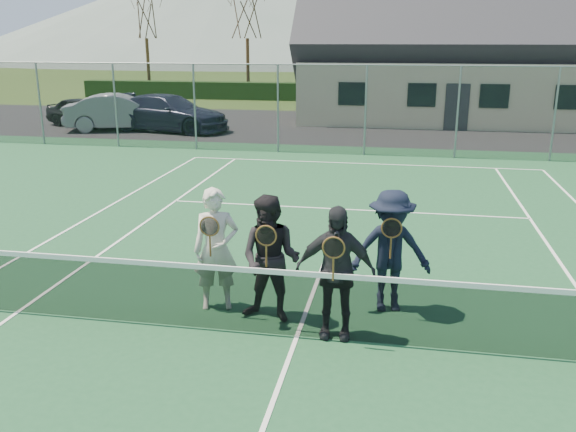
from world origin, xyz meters
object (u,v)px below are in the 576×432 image
Objects in this scene: car_c at (169,113)px; player_c at (335,272)px; car_b at (121,112)px; car_a at (84,112)px; player_a at (216,249)px; player_b at (271,259)px; clubhouse at (466,35)px; tennis_net at (297,301)px; player_d at (391,251)px.

car_c is 19.66m from player_c.
car_b is at bearing 105.51° from car_c.
car_a is 21.01m from player_a.
car_c is 2.96× the size of player_b.
player_c is at bearing -122.87° from car_a.
clubhouse is (14.73, 6.54, 3.22)m from car_b.
player_a is at bearing 163.28° from player_b.
car_c reaches higher than tennis_net.
player_b is at bearing 161.45° from player_c.
car_a is at bearing -161.23° from clubhouse.
player_c is at bearing -98.41° from clubhouse.
tennis_net is (10.73, -17.46, -0.23)m from car_b.
player_a is 2.51m from player_d.
car_c is (2.12, 0.14, 0.00)m from car_b.
player_d is at bearing -137.74° from car_c.
tennis_net is 1.66m from player_d.
player_b and player_d have the same top height.
player_b is at bearing -124.35° from car_a.
player_a is (9.42, -16.72, 0.15)m from car_b.
car_b is (2.16, -0.80, 0.12)m from car_a.
player_c and player_d have the same top height.
player_b is (10.28, -16.98, 0.15)m from car_b.
car_c is 2.96× the size of player_c.
car_b is at bearing 126.04° from player_d.
car_b is 2.60× the size of player_c.
player_d is (11.89, -16.34, 0.15)m from car_b.
car_b reaches higher than tennis_net.
clubhouse is at bearing 77.14° from player_a.
player_d reaches higher than car_c.
car_a is 2.13× the size of player_a.
car_a is 4.33m from car_c.
clubhouse is at bearing 79.29° from player_b.
player_b is (8.16, -17.13, 0.15)m from car_c.
clubhouse reaches higher than player_d.
car_c is 18.38m from player_a.
player_c reaches higher than tennis_net.
tennis_net is 0.63m from player_c.
car_c is at bearing -153.10° from clubhouse.
player_a is at bearing -145.01° from car_c.
car_c is at bearing 120.66° from player_d.
car_a is at bearing 129.34° from player_d.
clubhouse is at bearing 80.54° from tennis_net.
player_b is at bearing -100.71° from clubhouse.
car_a is 0.82× the size of car_b.
player_a is at bearing -125.87° from car_a.
player_d is (1.62, 0.64, -0.00)m from player_b.
car_c is at bearing -78.02° from car_a.
clubhouse is at bearing 82.94° from player_d.
car_c is 0.46× the size of tennis_net.
car_a is at bearing 124.97° from player_b.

